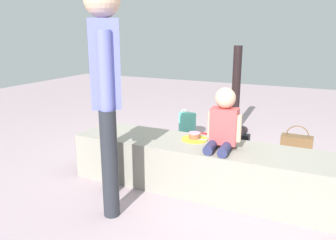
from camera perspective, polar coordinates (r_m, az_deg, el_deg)
name	(u,v)px	position (r m, az deg, el deg)	size (l,w,h in m)	color
ground_plane	(197,187)	(2.93, 4.95, -11.39)	(12.00, 12.00, 0.00)	#A8929A
concrete_ledge	(197,166)	(2.85, 5.04, -7.80)	(2.16, 0.51, 0.40)	gray
child_seated	(223,122)	(2.63, 9.48, -0.41)	(0.28, 0.32, 0.48)	navy
adult_standing	(106,77)	(2.42, -10.63, 7.18)	(0.36, 0.41, 1.63)	#262930
cake_plate	(195,137)	(2.86, 4.57, -2.99)	(0.22, 0.22, 0.07)	yellow
gift_bag	(187,124)	(4.27, 3.33, -0.66)	(0.20, 0.08, 0.34)	#59C6B2
railing_post	(235,100)	(4.48, 11.47, 3.37)	(0.36, 0.36, 1.13)	black
water_bottle_near_gift	(140,140)	(3.85, -4.76, -3.38)	(0.06, 0.06, 0.20)	silver
party_cup_red	(204,137)	(4.08, 6.12, -2.97)	(0.08, 0.08, 0.10)	red
handbag_black_leather	(235,143)	(3.66, 11.40, -3.97)	(0.30, 0.10, 0.36)	black
handbag_brown_canvas	(296,145)	(3.87, 21.13, -3.95)	(0.32, 0.14, 0.33)	brown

